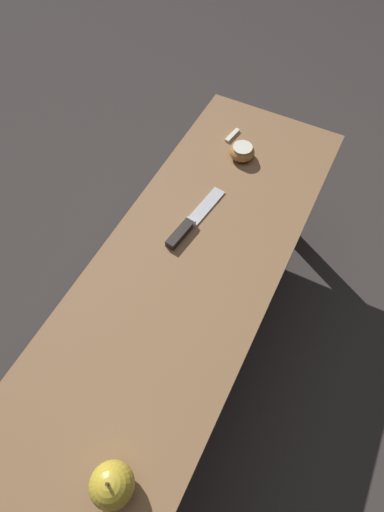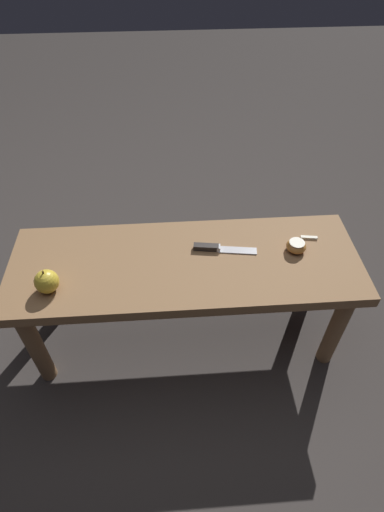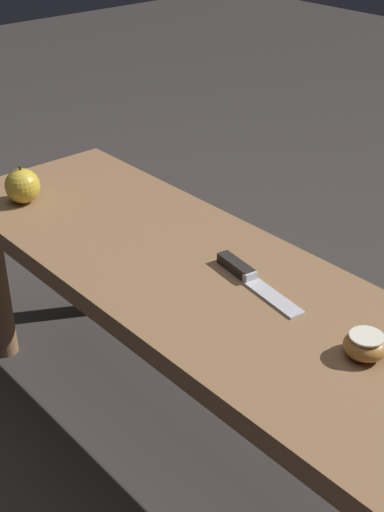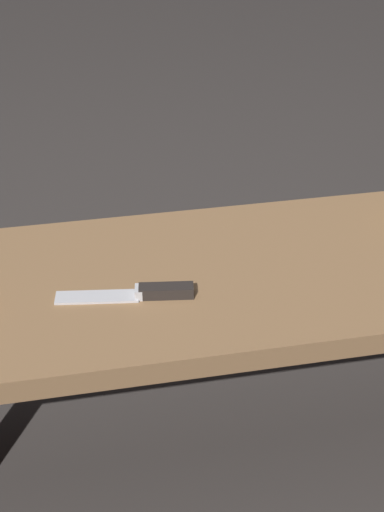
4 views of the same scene
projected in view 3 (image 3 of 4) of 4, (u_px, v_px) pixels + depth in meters
name	position (u px, v px, depth m)	size (l,w,h in m)	color
ground_plane	(188.00, 439.00, 1.56)	(8.00, 8.00, 0.00)	#383330
wooden_bench	(187.00, 295.00, 1.37)	(1.20, 0.41, 0.44)	olive
knife	(246.00, 275.00, 1.29)	(0.22, 0.06, 0.02)	silver
apple_whole	(22.00, 186.00, 1.55)	(0.08, 0.08, 0.09)	gold
apple_cut	(365.00, 345.00, 1.09)	(0.07, 0.07, 0.04)	#B27233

